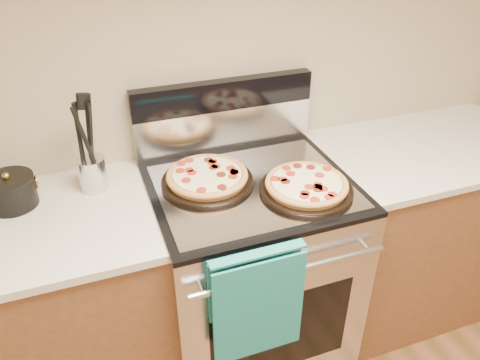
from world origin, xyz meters
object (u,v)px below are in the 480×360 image
object	(u,v)px
pepperoni_pizza_front	(306,186)
saucepan	(11,193)
pepperoni_pizza_back	(207,178)
utensil_crock	(93,174)
range_body	(249,274)

from	to	relation	value
pepperoni_pizza_front	saucepan	xyz separation A→B (m)	(-1.01, 0.30, 0.01)
pepperoni_pizza_back	utensil_crock	distance (m)	0.42
utensil_crock	range_body	bearing A→B (deg)	-18.07
range_body	pepperoni_pizza_back	xyz separation A→B (m)	(-0.16, 0.05, 0.50)
utensil_crock	pepperoni_pizza_back	bearing A→B (deg)	-18.42
range_body	pepperoni_pizza_back	size ratio (longest dim) A/B	2.63
utensil_crock	saucepan	world-z (taller)	utensil_crock
pepperoni_pizza_back	pepperoni_pizza_front	distance (m)	0.37
saucepan	range_body	bearing A→B (deg)	-11.36
range_body	saucepan	distance (m)	1.00
range_body	pepperoni_pizza_front	size ratio (longest dim) A/B	2.66
pepperoni_pizza_front	utensil_crock	size ratio (longest dim) A/B	2.64
pepperoni_pizza_front	saucepan	world-z (taller)	saucepan
range_body	pepperoni_pizza_front	distance (m)	0.54
saucepan	pepperoni_pizza_front	bearing A→B (deg)	-16.51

